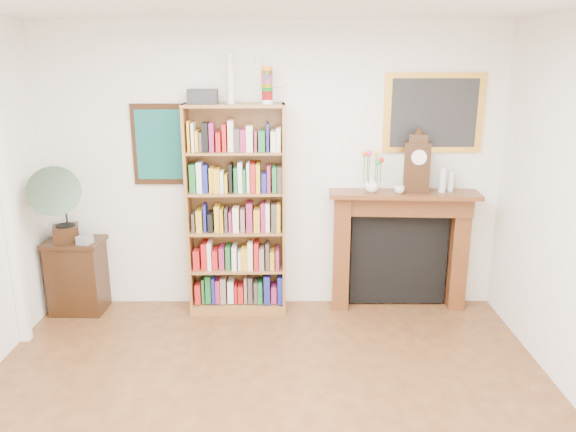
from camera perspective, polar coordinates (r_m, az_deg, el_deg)
The scene contains 14 objects.
room at distance 3.10m, azimuth -2.93°, elevation -4.16°, with size 4.51×5.01×2.81m.
teal_poster at distance 5.58m, azimuth -12.65°, elevation 7.09°, with size 0.58×0.04×0.78m.
small_picture at distance 5.40m, azimuth -1.79°, elevation 14.64°, with size 0.26×0.04×0.30m.
gilt_painting at distance 5.59m, azimuth 14.59°, elevation 10.09°, with size 0.95×0.04×0.75m.
bookshelf at distance 5.41m, azimuth -5.30°, elevation 1.70°, with size 0.95×0.36×2.36m.
side_cabinet at distance 5.97m, azimuth -20.59°, elevation -5.71°, with size 0.55×0.40×0.74m, color black.
fireplace at distance 5.70m, azimuth 11.31°, elevation -2.30°, with size 1.45×0.42×1.21m.
gramophone at distance 5.66m, azimuth -22.47°, elevation 1.51°, with size 0.65×0.71×0.77m.
cd_stack at distance 5.69m, azimuth -19.95°, elevation -2.28°, with size 0.12×0.12×0.08m, color #A2A2AE.
mantel_clock at distance 5.47m, azimuth 12.97°, elevation 5.12°, with size 0.26×0.18×0.56m.
flower_vase at distance 5.44m, azimuth 8.51°, elevation 3.21°, with size 0.14×0.14×0.15m, color white.
teacup at distance 5.43m, azimuth 11.25°, elevation 2.66°, with size 0.10×0.10×0.08m, color silver.
bottle_left at distance 5.57m, azimuth 15.42°, elevation 3.57°, with size 0.07×0.07×0.24m, color silver.
bottle_right at distance 5.64m, azimuth 16.22°, elevation 3.45°, with size 0.06×0.06×0.20m, color silver.
Camera 1 is at (0.15, -2.91, 2.46)m, focal length 35.00 mm.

